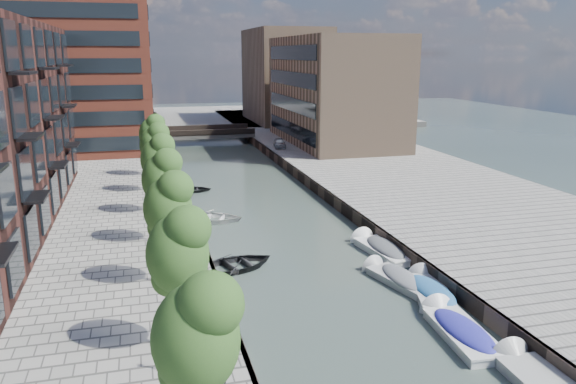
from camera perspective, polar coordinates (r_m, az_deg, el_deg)
name	(u,v)px	position (r m, az deg, el deg)	size (l,w,h in m)	color
water	(250,194)	(52.83, -3.91, -0.16)	(300.00, 300.00, 0.00)	#38473F
quay_right	(405,179)	(57.83, 11.84, 1.31)	(20.00, 140.00, 1.00)	gray
quay_wall_left	(184,192)	(51.94, -10.54, -0.04)	(0.25, 140.00, 1.00)	#332823
quay_wall_right	(312,185)	(54.17, 2.43, 0.76)	(0.25, 140.00, 1.00)	#332823
far_closure	(190,119)	(111.44, -9.91, 7.35)	(80.00, 40.00, 1.00)	gray
tower	(70,26)	(75.77, -21.24, 15.41)	(18.00, 18.00, 30.00)	#963E2B
tan_block_near	(334,90)	(76.91, 4.70, 10.27)	(12.00, 25.00, 14.00)	#8E7057
tan_block_far	(285,76)	(101.71, -0.28, 11.75)	(12.00, 20.00, 16.00)	#8E7057
bridge	(208,133)	(83.69, -8.17, 5.91)	(13.00, 6.00, 1.30)	gray
tree_0	(196,331)	(16.22, -9.36, -13.80)	(2.50, 2.50, 5.95)	#382619
tree_1	(178,249)	(22.65, -11.16, -5.69)	(2.50, 2.50, 5.95)	#382619
tree_2	(168,204)	(29.34, -12.13, -1.21)	(2.50, 2.50, 5.95)	#382619
tree_3	(161,176)	(36.14, -12.73, 1.59)	(2.50, 2.50, 5.95)	#382619
tree_4	(157,157)	(43.01, -13.14, 3.50)	(2.50, 2.50, 5.95)	#382619
tree_5	(154,143)	(49.92, -13.44, 4.88)	(2.50, 2.50, 5.95)	#382619
tree_6	(152,132)	(56.85, -13.67, 5.93)	(2.50, 2.50, 5.95)	#382619
lamp_0	(223,321)	(20.70, -6.64, -12.84)	(0.24, 0.24, 4.12)	black
lamp_1	(185,206)	(35.66, -10.42, -1.43)	(0.24, 0.24, 4.12)	black
lamp_2	(170,160)	(51.25, -11.91, 3.15)	(0.24, 0.24, 4.12)	black
sloop_1	(235,269)	(34.72, -5.36, -7.80)	(3.60, 5.04, 1.04)	black
sloop_3	(211,221)	(44.52, -7.82, -2.95)	(3.54, 4.96, 1.03)	silver
sloop_4	(190,192)	(54.31, -9.93, 0.05)	(2.90, 4.06, 0.84)	black
motorboat_0	(458,330)	(28.19, 16.90, -13.25)	(2.28, 5.55, 1.81)	white
motorboat_1	(381,249)	(37.84, 9.41, -5.71)	(2.66, 5.77, 1.85)	white
motorboat_3	(430,290)	(32.07, 14.20, -9.67)	(3.15, 5.42, 1.71)	silver
motorboat_4	(396,278)	(33.34, 10.90, -8.58)	(2.84, 5.16, 1.63)	#B7B6B5
car	(280,143)	(72.47, -0.85, 5.00)	(1.43, 3.56, 1.21)	#B5B8BA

